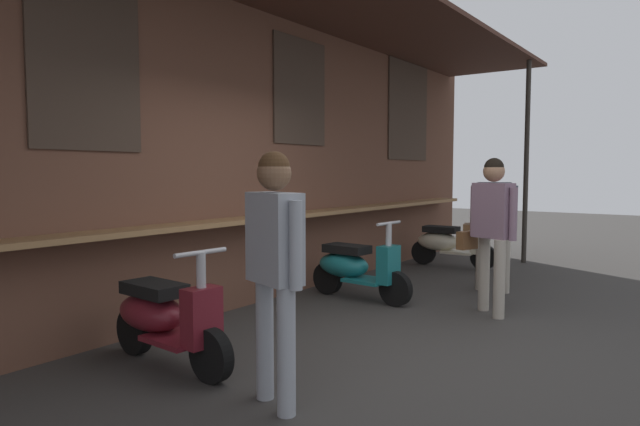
{
  "coord_description": "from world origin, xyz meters",
  "views": [
    {
      "loc": [
        -4.15,
        -2.45,
        1.54
      ],
      "look_at": [
        1.21,
        1.4,
        1.05
      ],
      "focal_mm": 31.14,
      "sensor_mm": 36.0,
      "label": 1
    }
  ],
  "objects_px": {
    "scooter_maroon": "(163,317)",
    "shopper_passing": "(492,219)",
    "scooter_teal": "(355,267)",
    "scooter_cream": "(448,243)",
    "shopper_browsing": "(275,251)",
    "shopper_with_handbag": "(493,213)"
  },
  "relations": [
    {
      "from": "shopper_passing",
      "to": "scooter_cream",
      "type": "bearing_deg",
      "value": -131.28
    },
    {
      "from": "scooter_teal",
      "to": "scooter_cream",
      "type": "bearing_deg",
      "value": 93.95
    },
    {
      "from": "scooter_maroon",
      "to": "shopper_browsing",
      "type": "height_order",
      "value": "shopper_browsing"
    },
    {
      "from": "shopper_with_handbag",
      "to": "shopper_passing",
      "type": "relative_size",
      "value": 0.99
    },
    {
      "from": "shopper_passing",
      "to": "shopper_browsing",
      "type": "bearing_deg",
      "value": 11.4
    },
    {
      "from": "scooter_maroon",
      "to": "shopper_passing",
      "type": "distance_m",
      "value": 3.53
    },
    {
      "from": "scooter_teal",
      "to": "shopper_passing",
      "type": "relative_size",
      "value": 0.83
    },
    {
      "from": "scooter_teal",
      "to": "shopper_browsing",
      "type": "relative_size",
      "value": 0.84
    },
    {
      "from": "shopper_browsing",
      "to": "shopper_passing",
      "type": "bearing_deg",
      "value": 11.71
    },
    {
      "from": "shopper_with_handbag",
      "to": "shopper_passing",
      "type": "distance_m",
      "value": 1.21
    },
    {
      "from": "shopper_browsing",
      "to": "shopper_passing",
      "type": "xyz_separation_m",
      "value": [
        3.18,
        -0.34,
        -0.0
      ]
    },
    {
      "from": "scooter_maroon",
      "to": "shopper_with_handbag",
      "type": "distance_m",
      "value": 4.46
    },
    {
      "from": "scooter_maroon",
      "to": "shopper_passing",
      "type": "bearing_deg",
      "value": 66.93
    },
    {
      "from": "scooter_teal",
      "to": "shopper_passing",
      "type": "bearing_deg",
      "value": 13.09
    },
    {
      "from": "scooter_teal",
      "to": "scooter_maroon",
      "type": "bearing_deg",
      "value": -86.06
    },
    {
      "from": "scooter_cream",
      "to": "shopper_with_handbag",
      "type": "relative_size",
      "value": 0.84
    },
    {
      "from": "scooter_teal",
      "to": "shopper_passing",
      "type": "distance_m",
      "value": 1.72
    },
    {
      "from": "scooter_maroon",
      "to": "scooter_teal",
      "type": "distance_m",
      "value": 2.85
    },
    {
      "from": "scooter_teal",
      "to": "shopper_browsing",
      "type": "xyz_separation_m",
      "value": [
        -2.93,
        -1.23,
        0.64
      ]
    },
    {
      "from": "shopper_passing",
      "to": "scooter_teal",
      "type": "bearing_deg",
      "value": -63.33
    },
    {
      "from": "scooter_maroon",
      "to": "scooter_teal",
      "type": "height_order",
      "value": "same"
    },
    {
      "from": "scooter_cream",
      "to": "shopper_passing",
      "type": "relative_size",
      "value": 0.83
    }
  ]
}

